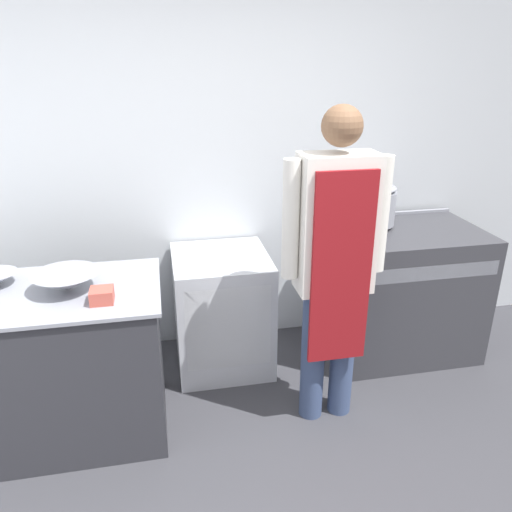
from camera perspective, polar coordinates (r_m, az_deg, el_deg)
wall_back at (r=3.54m, az=-3.88°, el=10.45°), size 8.00×0.05×2.70m
prep_counter at (r=3.07m, az=-22.38°, el=-11.43°), size 1.26×0.73×0.90m
stove at (r=3.78m, az=16.26°, el=-3.78°), size 1.02×0.73×0.95m
fridge_unit at (r=3.49m, az=-3.91°, el=-6.23°), size 0.64×0.66×0.81m
person_cook at (r=2.74m, az=8.96°, el=-0.03°), size 0.59×0.24×1.84m
mixing_bowl at (r=2.80m, az=-20.85°, el=-2.74°), size 0.35×0.35×0.10m
plastic_tub at (r=2.62m, az=-17.21°, el=-4.33°), size 0.11×0.11×0.07m
stock_pot at (r=3.57m, az=13.10°, el=5.86°), size 0.33×0.33×0.29m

